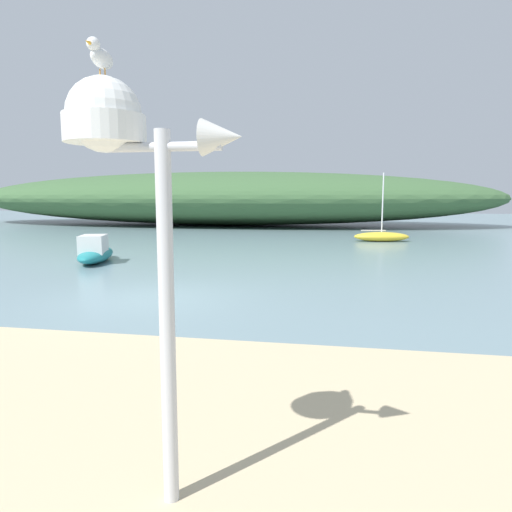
# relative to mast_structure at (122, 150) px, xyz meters

# --- Properties ---
(ground_plane) EXTENTS (120.00, 120.00, 0.00)m
(ground_plane) POSITION_rel_mast_structure_xyz_m (-3.11, 7.53, -2.95)
(ground_plane) COLOR gray
(distant_hill) EXTENTS (48.33, 14.85, 4.70)m
(distant_hill) POSITION_rel_mast_structure_xyz_m (-8.89, 37.24, -0.60)
(distant_hill) COLOR #3D6038
(distant_hill) RESTS_ON ground
(mast_structure) EXTENTS (1.33, 0.60, 3.28)m
(mast_structure) POSITION_rel_mast_structure_xyz_m (0.00, 0.00, 0.00)
(mast_structure) COLOR silver
(mast_structure) RESTS_ON beach_sand
(seagull_on_radar) EXTENTS (0.12, 0.33, 0.24)m
(seagull_on_radar) POSITION_rel_mast_structure_xyz_m (-0.13, -0.02, 0.66)
(seagull_on_radar) COLOR orange
(seagull_on_radar) RESTS_ON mast_structure
(motorboat_inner_mooring) EXTENTS (2.04, 3.60, 1.10)m
(motorboat_inner_mooring) POSITION_rel_mast_structure_xyz_m (-7.83, 13.20, -2.55)
(motorboat_inner_mooring) COLOR teal
(motorboat_inner_mooring) RESTS_ON ground
(sailboat_outer_mooring) EXTENTS (3.24, 1.48, 3.89)m
(sailboat_outer_mooring) POSITION_rel_mast_structure_xyz_m (4.02, 23.71, -2.66)
(sailboat_outer_mooring) COLOR gold
(sailboat_outer_mooring) RESTS_ON ground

